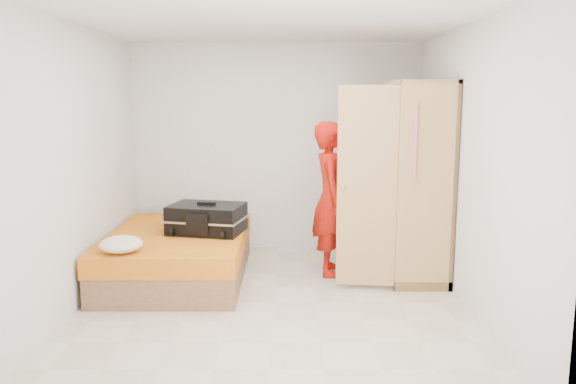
{
  "coord_description": "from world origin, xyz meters",
  "views": [
    {
      "loc": [
        0.13,
        -5.1,
        1.93
      ],
      "look_at": [
        0.14,
        0.41,
        1.0
      ],
      "focal_mm": 35.0,
      "sensor_mm": 36.0,
      "label": 1
    }
  ],
  "objects_px": {
    "wardrobe": "(410,185)",
    "person": "(331,199)",
    "suitcase": "(207,219)",
    "round_cushion": "(121,244)",
    "bed": "(178,255)"
  },
  "relations": [
    {
      "from": "wardrobe",
      "to": "round_cushion",
      "type": "bearing_deg",
      "value": -163.19
    },
    {
      "from": "wardrobe",
      "to": "suitcase",
      "type": "bearing_deg",
      "value": -177.88
    },
    {
      "from": "bed",
      "to": "suitcase",
      "type": "distance_m",
      "value": 0.51
    },
    {
      "from": "bed",
      "to": "wardrobe",
      "type": "distance_m",
      "value": 2.61
    },
    {
      "from": "round_cushion",
      "to": "person",
      "type": "bearing_deg",
      "value": 24.72
    },
    {
      "from": "suitcase",
      "to": "round_cushion",
      "type": "height_order",
      "value": "suitcase"
    },
    {
      "from": "suitcase",
      "to": "round_cushion",
      "type": "xyz_separation_m",
      "value": [
        -0.69,
        -0.79,
        -0.07
      ]
    },
    {
      "from": "bed",
      "to": "person",
      "type": "distance_m",
      "value": 1.76
    },
    {
      "from": "suitcase",
      "to": "bed",
      "type": "bearing_deg",
      "value": -166.04
    },
    {
      "from": "round_cushion",
      "to": "suitcase",
      "type": "bearing_deg",
      "value": 48.76
    },
    {
      "from": "person",
      "to": "suitcase",
      "type": "xyz_separation_m",
      "value": [
        -1.34,
        -0.15,
        -0.19
      ]
    },
    {
      "from": "round_cushion",
      "to": "bed",
      "type": "bearing_deg",
      "value": 64.29
    },
    {
      "from": "bed",
      "to": "suitcase",
      "type": "bearing_deg",
      "value": 1.58
    },
    {
      "from": "wardrobe",
      "to": "person",
      "type": "xyz_separation_m",
      "value": [
        -0.85,
        0.07,
        -0.16
      ]
    },
    {
      "from": "bed",
      "to": "suitcase",
      "type": "relative_size",
      "value": 2.31
    }
  ]
}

